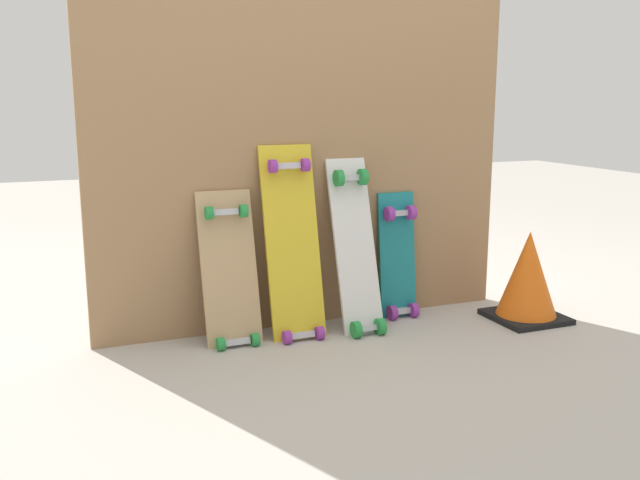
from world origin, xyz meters
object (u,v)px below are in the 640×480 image
(skateboard_natural, at_px, (230,277))
(skateboard_white, at_px, (356,253))
(skateboard_teal, at_px, (398,262))
(traffic_cone, at_px, (528,277))
(skateboard_yellow, at_px, (293,251))

(skateboard_natural, xyz_separation_m, skateboard_white, (0.53, -0.04, 0.06))
(skateboard_natural, bearing_deg, skateboard_teal, 3.56)
(traffic_cone, bearing_deg, skateboard_natural, 170.14)
(skateboard_white, distance_m, traffic_cone, 0.78)
(skateboard_yellow, xyz_separation_m, skateboard_teal, (0.52, 0.06, -0.11))
(skateboard_yellow, relative_size, skateboard_teal, 1.38)
(skateboard_yellow, xyz_separation_m, traffic_cone, (1.01, -0.21, -0.16))
(skateboard_white, relative_size, skateboard_teal, 1.26)
(skateboard_yellow, distance_m, skateboard_white, 0.27)
(skateboard_yellow, height_order, skateboard_white, skateboard_yellow)
(traffic_cone, bearing_deg, skateboard_yellow, 168.21)
(skateboard_natural, relative_size, skateboard_teal, 1.10)
(skateboard_teal, bearing_deg, traffic_cone, -28.60)
(skateboard_teal, relative_size, traffic_cone, 1.55)
(skateboard_yellow, height_order, traffic_cone, skateboard_yellow)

